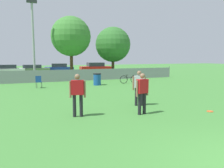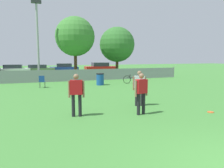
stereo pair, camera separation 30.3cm
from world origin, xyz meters
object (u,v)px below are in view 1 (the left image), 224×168
object	(u,v)px
player_defender_red	(142,90)
parked_car_olive	(33,69)
tree_near_pole	(71,36)
player_receiver_white	(139,85)
parked_car_white	(7,70)
parked_car_blue	(59,68)
player_thrower_red	(78,92)
frisbee_disc	(210,111)
parked_car_red	(95,68)
light_pole	(33,33)
trash_bin	(97,79)
tree_far_right	(113,45)
bicycle_sideline	(129,79)
folding_chair_sideline	(39,81)

from	to	relation	value
player_defender_red	parked_car_olive	size ratio (longest dim) A/B	0.36
tree_near_pole	player_receiver_white	xyz separation A→B (m)	(0.24, -13.55, -3.39)
parked_car_white	parked_car_blue	distance (m)	6.86
player_defender_red	parked_car_blue	size ratio (longest dim) A/B	0.39
player_thrower_red	parked_car_white	distance (m)	22.84
frisbee_disc	parked_car_white	world-z (taller)	parked_car_white
player_thrower_red	tree_near_pole	bearing A→B (deg)	94.73
player_defender_red	parked_car_red	world-z (taller)	player_defender_red
light_pole	parked_car_olive	size ratio (longest dim) A/B	1.63
tree_near_pole	parked_car_white	size ratio (longest dim) A/B	1.49
tree_near_pole	trash_bin	size ratio (longest dim) A/B	6.62
frisbee_disc	parked_car_olive	world-z (taller)	parked_car_olive
light_pole	parked_car_red	world-z (taller)	light_pole
player_thrower_red	parked_car_blue	world-z (taller)	player_thrower_red
tree_far_right	player_receiver_white	xyz separation A→B (m)	(-4.65, -14.18, -2.71)
bicycle_sideline	player_defender_red	bearing A→B (deg)	-105.66
tree_near_pole	tree_far_right	bearing A→B (deg)	7.33
player_receiver_white	bicycle_sideline	xyz separation A→B (m)	(3.60, 8.06, -0.60)
frisbee_disc	player_thrower_red	bearing A→B (deg)	165.56
tree_near_pole	player_thrower_red	xyz separation A→B (m)	(-2.87, -14.35, -3.39)
player_defender_red	parked_car_white	distance (m)	23.94
folding_chair_sideline	parked_car_blue	distance (m)	15.84
folding_chair_sideline	parked_car_olive	xyz separation A→B (m)	(0.24, 14.17, 0.12)
trash_bin	parked_car_red	world-z (taller)	parked_car_red
tree_far_right	trash_bin	world-z (taller)	tree_far_right
tree_far_right	parked_car_blue	distance (m)	10.62
frisbee_disc	trash_bin	xyz separation A→B (m)	(-1.54, 10.10, 0.47)
trash_bin	parked_car_olive	size ratio (longest dim) A/B	0.21
parked_car_white	parked_car_blue	size ratio (longest dim) A/B	1.01
parked_car_white	player_defender_red	bearing A→B (deg)	-73.07
frisbee_disc	bicycle_sideline	world-z (taller)	bicycle_sideline
player_receiver_white	parked_car_red	size ratio (longest dim) A/B	0.37
tree_far_right	trash_bin	distance (m)	8.08
tree_far_right	trash_bin	xyz separation A→B (m)	(-4.02, -6.24, -3.19)
tree_far_right	player_defender_red	world-z (taller)	tree_far_right
tree_far_right	parked_car_red	size ratio (longest dim) A/B	1.27
player_thrower_red	frisbee_disc	xyz separation A→B (m)	(5.27, -1.36, -0.94)
tree_far_right	folding_chair_sideline	bearing A→B (deg)	-143.74
tree_far_right	parked_car_red	xyz separation A→B (m)	(0.26, 7.13, -2.94)
tree_far_right	player_defender_red	size ratio (longest dim) A/B	3.45
light_pole	player_thrower_red	bearing A→B (deg)	-86.69
tree_far_right	parked_car_blue	world-z (taller)	tree_far_right
frisbee_disc	parked_car_blue	xyz separation A→B (m)	(-2.13, 25.42, 0.65)
folding_chair_sideline	bicycle_sideline	world-z (taller)	folding_chair_sideline
tree_far_right	parked_car_white	xyz separation A→B (m)	(-11.30, 7.58, -3.01)
trash_bin	parked_car_blue	distance (m)	15.34
player_receiver_white	parked_car_blue	bearing A→B (deg)	111.45
trash_bin	parked_car_white	bearing A→B (deg)	117.80
light_pole	parked_car_olive	bearing A→B (deg)	88.58
light_pole	tree_far_right	world-z (taller)	light_pole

